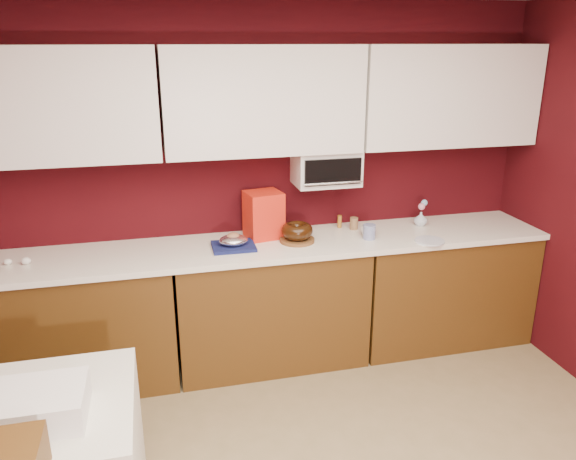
% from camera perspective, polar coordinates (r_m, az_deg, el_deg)
% --- Properties ---
extents(wall_back, '(4.00, 0.02, 2.50)m').
position_cam_1_polar(wall_back, '(4.05, -2.89, 4.78)').
color(wall_back, '#3A070C').
rests_on(wall_back, floor).
extents(base_cabinet_left, '(1.31, 0.58, 0.86)m').
position_cam_1_polar(base_cabinet_left, '(4.02, -21.00, -9.14)').
color(base_cabinet_left, '#503110').
rests_on(base_cabinet_left, floor).
extents(base_cabinet_center, '(1.31, 0.58, 0.86)m').
position_cam_1_polar(base_cabinet_center, '(4.05, -1.84, -7.61)').
color(base_cabinet_center, '#503110').
rests_on(base_cabinet_center, floor).
extents(base_cabinet_right, '(1.31, 0.58, 0.86)m').
position_cam_1_polar(base_cabinet_right, '(4.49, 15.12, -5.54)').
color(base_cabinet_right, '#503110').
rests_on(base_cabinet_right, floor).
extents(countertop, '(4.00, 0.62, 0.04)m').
position_cam_1_polar(countertop, '(3.87, -1.91, -1.62)').
color(countertop, white).
rests_on(countertop, base_cabinet_center).
extents(upper_cabinet_left, '(1.31, 0.33, 0.70)m').
position_cam_1_polar(upper_cabinet_left, '(3.76, -23.31, 11.52)').
color(upper_cabinet_left, white).
rests_on(upper_cabinet_left, wall_back).
extents(upper_cabinet_center, '(1.31, 0.33, 0.70)m').
position_cam_1_polar(upper_cabinet_center, '(3.79, -2.54, 13.03)').
color(upper_cabinet_center, white).
rests_on(upper_cabinet_center, wall_back).
extents(upper_cabinet_right, '(1.31, 0.33, 0.70)m').
position_cam_1_polar(upper_cabinet_right, '(4.26, 15.82, 12.99)').
color(upper_cabinet_right, white).
rests_on(upper_cabinet_right, wall_back).
extents(toaster_oven, '(0.45, 0.30, 0.25)m').
position_cam_1_polar(toaster_oven, '(3.99, 3.88, 6.40)').
color(toaster_oven, white).
rests_on(toaster_oven, upper_cabinet_center).
extents(toaster_oven_door, '(0.40, 0.02, 0.18)m').
position_cam_1_polar(toaster_oven_door, '(3.85, 4.60, 5.90)').
color(toaster_oven_door, black).
rests_on(toaster_oven_door, toaster_oven).
extents(toaster_oven_handle, '(0.42, 0.02, 0.02)m').
position_cam_1_polar(toaster_oven_handle, '(3.85, 4.64, 4.76)').
color(toaster_oven_handle, silver).
rests_on(toaster_oven_handle, toaster_oven).
extents(cake_base, '(0.28, 0.28, 0.02)m').
position_cam_1_polar(cake_base, '(3.89, 0.93, -1.03)').
color(cake_base, brown).
rests_on(cake_base, countertop).
extents(bundt_cake, '(0.24, 0.24, 0.09)m').
position_cam_1_polar(bundt_cake, '(3.86, 0.93, -0.07)').
color(bundt_cake, black).
rests_on(bundt_cake, cake_base).
extents(navy_towel, '(0.29, 0.25, 0.02)m').
position_cam_1_polar(navy_towel, '(3.79, -5.55, -1.66)').
color(navy_towel, '#151B50').
rests_on(navy_towel, countertop).
extents(foil_ham_nest, '(0.21, 0.18, 0.07)m').
position_cam_1_polar(foil_ham_nest, '(3.77, -5.57, -1.03)').
color(foil_ham_nest, white).
rests_on(foil_ham_nest, navy_towel).
extents(roasted_ham, '(0.10, 0.09, 0.06)m').
position_cam_1_polar(roasted_ham, '(3.77, -5.59, -0.67)').
color(roasted_ham, '#A26B4A').
rests_on(roasted_ham, foil_ham_nest).
extents(pandoro_box, '(0.28, 0.26, 0.33)m').
position_cam_1_polar(pandoro_box, '(3.94, -2.49, 1.57)').
color(pandoro_box, '#B60C15').
rests_on(pandoro_box, countertop).
extents(dark_pan, '(0.29, 0.29, 0.04)m').
position_cam_1_polar(dark_pan, '(4.01, 0.55, -0.29)').
color(dark_pan, black).
rests_on(dark_pan, countertop).
extents(coffee_mug, '(0.10, 0.10, 0.10)m').
position_cam_1_polar(coffee_mug, '(4.03, 8.13, 0.05)').
color(coffee_mug, silver).
rests_on(coffee_mug, countertop).
extents(blue_jar, '(0.10, 0.10, 0.10)m').
position_cam_1_polar(blue_jar, '(3.97, 8.25, -0.17)').
color(blue_jar, navy).
rests_on(blue_jar, countertop).
extents(flower_vase, '(0.09, 0.09, 0.12)m').
position_cam_1_polar(flower_vase, '(4.33, 13.34, 1.20)').
color(flower_vase, silver).
rests_on(flower_vase, countertop).
extents(flower_pink, '(0.05, 0.05, 0.05)m').
position_cam_1_polar(flower_pink, '(4.30, 13.42, 2.33)').
color(flower_pink, pink).
rests_on(flower_pink, flower_vase).
extents(flower_blue, '(0.05, 0.05, 0.05)m').
position_cam_1_polar(flower_blue, '(4.33, 13.68, 2.71)').
color(flower_blue, '#85B0D5').
rests_on(flower_blue, flower_vase).
extents(china_plate, '(0.23, 0.23, 0.01)m').
position_cam_1_polar(china_plate, '(4.01, 14.20, -1.07)').
color(china_plate, silver).
rests_on(china_plate, countertop).
extents(amber_bottle, '(0.04, 0.04, 0.09)m').
position_cam_1_polar(amber_bottle, '(4.19, 5.26, 0.87)').
color(amber_bottle, '#96601B').
rests_on(amber_bottle, countertop).
extents(paper_cup, '(0.07, 0.07, 0.09)m').
position_cam_1_polar(paper_cup, '(4.16, 6.71, 0.67)').
color(paper_cup, brown).
rests_on(paper_cup, countertop).
extents(egg_left, '(0.06, 0.05, 0.04)m').
position_cam_1_polar(egg_left, '(3.90, -26.58, -2.90)').
color(egg_left, white).
rests_on(egg_left, countertop).
extents(egg_right, '(0.07, 0.05, 0.05)m').
position_cam_1_polar(egg_right, '(3.86, -25.08, -2.86)').
color(egg_right, silver).
rests_on(egg_right, countertop).
extents(newspaper_stack, '(0.38, 0.31, 0.13)m').
position_cam_1_polar(newspaper_stack, '(2.60, -24.02, -15.99)').
color(newspaper_stack, white).
rests_on(newspaper_stack, dining_table).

